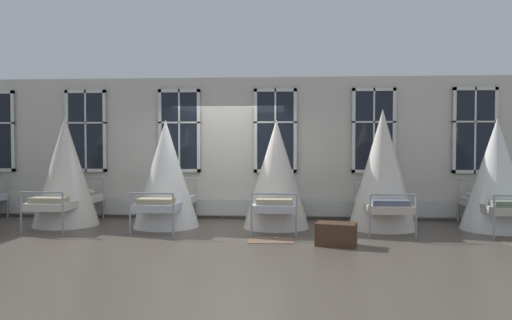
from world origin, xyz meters
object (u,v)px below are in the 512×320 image
(cot_fourth, at_px, (276,176))
(cot_fifth, at_px, (382,171))
(cot_third, at_px, (166,175))
(cot_sixth, at_px, (496,176))
(cot_second, at_px, (66,173))
(travel_trunk, at_px, (336,234))

(cot_fourth, xyz_separation_m, cot_fifth, (2.08, -0.01, 0.10))
(cot_third, distance_m, cot_sixth, 6.45)
(cot_third, xyz_separation_m, cot_fifth, (4.29, 0.06, 0.09))
(cot_second, xyz_separation_m, cot_third, (2.09, -0.04, -0.03))
(cot_sixth, bearing_deg, cot_second, 91.16)
(cot_fifth, bearing_deg, cot_fourth, 89.28)
(cot_second, relative_size, travel_trunk, 3.45)
(cot_second, distance_m, cot_fourth, 4.30)
(travel_trunk, bearing_deg, cot_fourth, 121.03)
(cot_second, bearing_deg, cot_fifth, -89.23)
(cot_fifth, xyz_separation_m, cot_sixth, (2.16, -0.03, -0.09))
(cot_fifth, bearing_deg, travel_trunk, 147.47)
(cot_second, distance_m, cot_sixth, 8.53)
(cot_third, distance_m, travel_trunk, 3.72)
(cot_fifth, height_order, travel_trunk, cot_fifth)
(cot_second, xyz_separation_m, travel_trunk, (5.32, -1.68, -0.88))
(cot_third, bearing_deg, cot_second, 90.37)
(cot_third, height_order, travel_trunk, cot_third)
(cot_fourth, distance_m, travel_trunk, 2.15)
(cot_third, xyz_separation_m, travel_trunk, (3.23, -1.64, -0.84))
(cot_fourth, bearing_deg, travel_trunk, -147.60)
(cot_third, distance_m, cot_fourth, 2.21)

